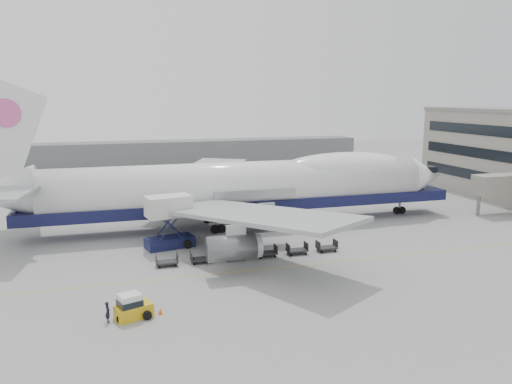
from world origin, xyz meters
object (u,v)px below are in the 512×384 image
object	(u,v)px
ground_worker	(108,312)
airliner	(246,185)
catering_truck	(169,219)
baggage_tug	(132,307)

from	to	relation	value
ground_worker	airliner	bearing A→B (deg)	-44.76
airliner	ground_worker	size ratio (longest dim) A/B	39.65
catering_truck	airliner	bearing A→B (deg)	21.08
airliner	ground_worker	xyz separation A→B (m)	(-18.48, -26.35, -4.78)
baggage_tug	ground_worker	world-z (taller)	baggage_tug
catering_truck	baggage_tug	size ratio (longest dim) A/B	1.94
airliner	catering_truck	bearing A→B (deg)	-146.71
airliner	catering_truck	distance (m)	13.80
airliner	baggage_tug	xyz separation A→B (m)	(-16.59, -26.19, -4.70)
airliner	catering_truck	xyz separation A→B (m)	(-11.40, -7.48, -2.16)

